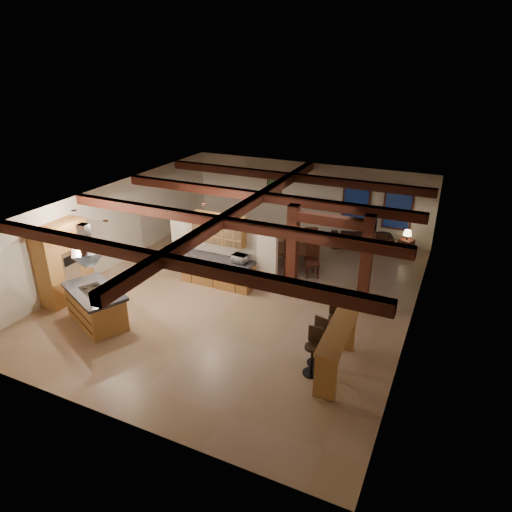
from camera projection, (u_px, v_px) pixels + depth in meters
The scene contains 23 objects.
ground at pixel (244, 292), 14.35m from camera, with size 12.00×12.00×0.00m, color #A2826C.
room_walls at pixel (243, 239), 13.63m from camera, with size 12.00×12.00×12.00m.
ceiling_beams at pixel (243, 208), 13.23m from camera, with size 10.00×12.00×0.28m.
timber_posts at pixel (329, 248), 13.08m from camera, with size 2.50×0.30×2.90m.
partition_wall at pixel (223, 249), 14.71m from camera, with size 3.80×0.18×2.20m, color silver.
pantry_cabinet at pixel (64, 262), 13.51m from camera, with size 0.67×1.60×2.40m.
back_counter at pixel (217, 271), 14.64m from camera, with size 2.50×0.66×0.94m.
upper_display_cabinet at pixel (219, 229), 14.24m from camera, with size 1.80×0.36×0.95m.
range_hood at pixel (89, 264), 12.02m from camera, with size 1.10×1.10×1.40m.
back_windows at pixel (377, 206), 17.58m from camera, with size 2.70×0.07×1.70m.
framed_art at pixel (274, 188), 19.16m from camera, with size 0.65×0.05×0.85m.
recessed_cans at pixel (129, 212), 12.56m from camera, with size 3.16×2.46×0.03m.
kitchen_island at pixel (96, 306), 12.54m from camera, with size 2.33×1.86×1.02m.
dining_table at pixel (290, 257), 15.95m from camera, with size 1.93×1.08×0.68m, color #3C1E0F.
sofa at pixel (362, 237), 17.69m from camera, with size 2.30×0.90×0.67m, color black.
microwave at pixel (240, 259), 14.07m from camera, with size 0.47×0.32×0.26m, color #BCBCC1.
bar_counter at pixel (337, 344), 10.44m from camera, with size 0.62×2.18×1.13m.
side_table at pixel (406, 247), 16.99m from camera, with size 0.46×0.46×0.57m, color #3C1B0F.
table_lamp at pixel (408, 233), 16.77m from camera, with size 0.31×0.31×0.36m.
bar_stool_a at pixel (318, 341), 10.82m from camera, with size 0.43×0.44×1.20m.
bar_stool_b at pixel (313, 351), 10.48m from camera, with size 0.41×0.41×1.18m.
bar_stool_c at pixel (335, 322), 11.65m from camera, with size 0.41×0.42×1.14m.
dining_chairs at pixel (290, 249), 15.83m from camera, with size 2.53×2.53×1.28m.
Camera 1 is at (5.70, -11.31, 6.86)m, focal length 32.00 mm.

